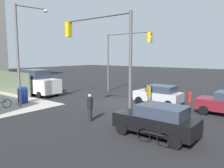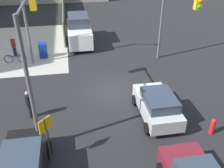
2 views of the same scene
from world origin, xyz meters
The scene contains 13 objects.
ground_plane centered at (0.00, 0.00, 0.00)m, with size 120.00×120.00×0.00m, color black.
traffic_signal_nw_corner centered at (-2.41, 4.50, 4.63)m, with size 5.47×0.36×6.50m.
traffic_signal_se_corner centered at (2.35, -4.50, 4.64)m, with size 5.63×0.36×6.50m.
street_lamp_corner centered at (5.13, 5.44, 4.70)m, with size 0.83×2.64×8.00m.
warning_sign_two_way centered at (-5.40, 4.00, 1.64)m, with size 0.48×0.48×2.40m.
mailbox_blue centered at (6.20, 5.00, 0.76)m, with size 0.56×0.64×1.43m.
fire_hydrant centered at (-5.00, -4.20, 0.49)m, with size 0.26×0.26×0.94m.
sedan_black centered at (-6.46, 4.97, 0.84)m, with size 4.15×2.02×1.62m.
sedan_silver centered at (-3.20, -1.79, 0.84)m, with size 3.86×2.02×1.62m.
van_white_delivery centered at (8.99, 1.80, 1.28)m, with size 5.40×2.32×2.62m.
pedestrian_waiting centered at (-2.00, 5.20, 0.89)m, with size 0.36×0.36×1.72m.
bicycle_leaning_on_fence centered at (5.60, 7.20, 0.35)m, with size 0.05×1.75×0.97m.
bicycle_at_crosswalk centered at (-6.80, 6.00, 0.35)m, with size 1.75×0.05×0.97m.
Camera 1 is at (-11.28, 14.72, 4.02)m, focal length 35.00 mm.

